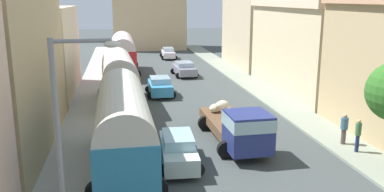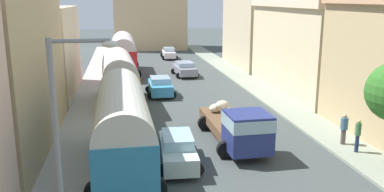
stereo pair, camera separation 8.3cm
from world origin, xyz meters
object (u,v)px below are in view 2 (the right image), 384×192
parked_bus_0 (123,125)px  car_1 (169,53)px  parked_bus_1 (119,77)px  pedestrian_1 (358,134)px  parked_bus_2 (123,52)px  car_3 (160,86)px  streetlamp_near (66,138)px  pedestrian_0 (344,128)px  car_2 (178,149)px  cargo_truck_0 (238,126)px  car_0 (185,69)px

parked_bus_0 → car_1: (6.37, 36.19, -1.53)m
parked_bus_0 → parked_bus_1: parked_bus_0 is taller
parked_bus_1 → pedestrian_1: parked_bus_1 is taller
parked_bus_0 → parked_bus_1: size_ratio=1.20×
parked_bus_2 → car_3: size_ratio=2.51×
car_1 → streetlamp_near: bearing=-100.4°
parked_bus_0 → pedestrian_0: bearing=6.5°
parked_bus_2 → car_2: bearing=-84.9°
car_1 → pedestrian_1: pedestrian_1 is taller
parked_bus_2 → car_1: bearing=60.3°
parked_bus_1 → streetlamp_near: streetlamp_near is taller
parked_bus_1 → car_3: parked_bus_1 is taller
cargo_truck_0 → pedestrian_1: (5.80, -1.98, -0.14)m
parked_bus_2 → streetlamp_near: size_ratio=1.45×
pedestrian_1 → parked_bus_0: bearing=-179.4°
car_2 → parked_bus_2: bearing=95.1°
parked_bus_2 → car_1: 12.32m
car_0 → streetlamp_near: bearing=-104.9°
car_3 → streetlamp_near: size_ratio=0.58×
car_2 → streetlamp_near: streetlamp_near is taller
car_2 → pedestrian_0: bearing=6.1°
parked_bus_1 → pedestrian_0: bearing=-43.1°
parked_bus_0 → parked_bus_1: 12.53m
parked_bus_1 → car_3: bearing=37.4°
cargo_truck_0 → car_1: bearing=89.5°
car_1 → streetlamp_near: size_ratio=0.62×
car_0 → car_3: car_3 is taller
car_0 → car_1: car_0 is taller
parked_bus_2 → pedestrian_0: (11.49, -24.23, -1.26)m
parked_bus_2 → pedestrian_0: 26.85m
parked_bus_0 → car_2: (2.56, 0.36, -1.49)m
parked_bus_0 → car_2: bearing=8.0°
car_2 → car_1: bearing=83.9°
car_1 → parked_bus_0: bearing=-100.0°
car_0 → pedestrian_0: bearing=-76.5°
cargo_truck_0 → streetlamp_near: streetlamp_near is taller
car_1 → streetlamp_near: streetlamp_near is taller
pedestrian_0 → parked_bus_2: bearing=115.4°
pedestrian_0 → cargo_truck_0: bearing=172.4°
parked_bus_0 → parked_bus_2: (0.31, 25.57, 0.03)m
car_1 → parked_bus_1: bearing=-105.4°
parked_bus_1 → parked_bus_2: 13.05m
parked_bus_1 → car_1: 24.58m
pedestrian_0 → car_3: bearing=122.2°
parked_bus_0 → parked_bus_1: (-0.14, 12.53, -0.11)m
parked_bus_0 → pedestrian_0: size_ratio=5.27×
car_3 → pedestrian_0: (8.64, -13.71, 0.26)m
parked_bus_1 → car_2: 12.54m
parked_bus_0 → pedestrian_0: (11.80, 1.34, -1.23)m
car_3 → pedestrian_1: bearing=-59.7°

